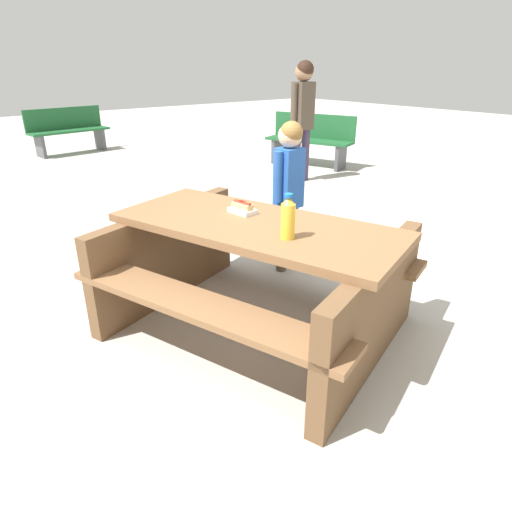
{
  "coord_description": "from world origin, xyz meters",
  "views": [
    {
      "loc": [
        -2.02,
        1.61,
        1.65
      ],
      "look_at": [
        0.0,
        0.0,
        0.52
      ],
      "focal_mm": 31.21,
      "sensor_mm": 36.0,
      "label": 1
    }
  ],
  "objects_px": {
    "hotdog_tray": "(242,208)",
    "park_bench_near": "(310,139)",
    "picnic_table": "(256,267)",
    "bystander_adult": "(303,106)",
    "child_in_coat": "(289,178)",
    "park_bench_mid": "(68,130)",
    "soda_bottle": "(288,218)"
  },
  "relations": [
    {
      "from": "hotdog_tray",
      "to": "child_in_coat",
      "type": "relative_size",
      "value": 0.15
    },
    {
      "from": "bystander_adult",
      "to": "hotdog_tray",
      "type": "bearing_deg",
      "value": 130.43
    },
    {
      "from": "soda_bottle",
      "to": "child_in_coat",
      "type": "bearing_deg",
      "value": -42.8
    },
    {
      "from": "park_bench_mid",
      "to": "bystander_adult",
      "type": "relative_size",
      "value": 0.92
    },
    {
      "from": "park_bench_mid",
      "to": "bystander_adult",
      "type": "height_order",
      "value": "bystander_adult"
    },
    {
      "from": "hotdog_tray",
      "to": "bystander_adult",
      "type": "relative_size",
      "value": 0.11
    },
    {
      "from": "picnic_table",
      "to": "child_in_coat",
      "type": "relative_size",
      "value": 1.73
    },
    {
      "from": "picnic_table",
      "to": "park_bench_near",
      "type": "relative_size",
      "value": 1.39
    },
    {
      "from": "hotdog_tray",
      "to": "park_bench_near",
      "type": "bearing_deg",
      "value": -50.1
    },
    {
      "from": "hotdog_tray",
      "to": "bystander_adult",
      "type": "xyz_separation_m",
      "value": [
        2.56,
        -3.01,
        0.29
      ]
    },
    {
      "from": "hotdog_tray",
      "to": "park_bench_near",
      "type": "relative_size",
      "value": 0.12
    },
    {
      "from": "child_in_coat",
      "to": "park_bench_near",
      "type": "relative_size",
      "value": 0.8
    },
    {
      "from": "picnic_table",
      "to": "hotdog_tray",
      "type": "bearing_deg",
      "value": -13.53
    },
    {
      "from": "picnic_table",
      "to": "park_bench_mid",
      "type": "distance_m",
      "value": 7.29
    },
    {
      "from": "soda_bottle",
      "to": "child_in_coat",
      "type": "relative_size",
      "value": 0.21
    },
    {
      "from": "picnic_table",
      "to": "bystander_adult",
      "type": "height_order",
      "value": "bystander_adult"
    },
    {
      "from": "hotdog_tray",
      "to": "child_in_coat",
      "type": "bearing_deg",
      "value": -63.83
    },
    {
      "from": "hotdog_tray",
      "to": "child_in_coat",
      "type": "height_order",
      "value": "child_in_coat"
    },
    {
      "from": "picnic_table",
      "to": "park_bench_mid",
      "type": "height_order",
      "value": "park_bench_mid"
    },
    {
      "from": "child_in_coat",
      "to": "park_bench_near",
      "type": "bearing_deg",
      "value": -47.47
    },
    {
      "from": "picnic_table",
      "to": "soda_bottle",
      "type": "relative_size",
      "value": 8.37
    },
    {
      "from": "soda_bottle",
      "to": "child_in_coat",
      "type": "xyz_separation_m",
      "value": [
        0.88,
        -0.82,
        -0.07
      ]
    },
    {
      "from": "child_in_coat",
      "to": "park_bench_mid",
      "type": "bearing_deg",
      "value": -2.4
    },
    {
      "from": "hotdog_tray",
      "to": "park_bench_mid",
      "type": "relative_size",
      "value": 0.13
    },
    {
      "from": "soda_bottle",
      "to": "park_bench_mid",
      "type": "bearing_deg",
      "value": -8.3
    },
    {
      "from": "soda_bottle",
      "to": "park_bench_mid",
      "type": "xyz_separation_m",
      "value": [
        7.53,
        -1.1,
        -0.42
      ]
    },
    {
      "from": "child_in_coat",
      "to": "hotdog_tray",
      "type": "bearing_deg",
      "value": 116.17
    },
    {
      "from": "soda_bottle",
      "to": "picnic_table",
      "type": "bearing_deg",
      "value": -5.08
    },
    {
      "from": "child_in_coat",
      "to": "park_bench_mid",
      "type": "xyz_separation_m",
      "value": [
        6.65,
        -0.28,
        -0.35
      ]
    },
    {
      "from": "child_in_coat",
      "to": "park_bench_near",
      "type": "xyz_separation_m",
      "value": [
        2.9,
        -3.16,
        -0.35
      ]
    },
    {
      "from": "child_in_coat",
      "to": "soda_bottle",
      "type": "bearing_deg",
      "value": 137.2
    },
    {
      "from": "picnic_table",
      "to": "hotdog_tray",
      "type": "relative_size",
      "value": 11.18
    }
  ]
}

